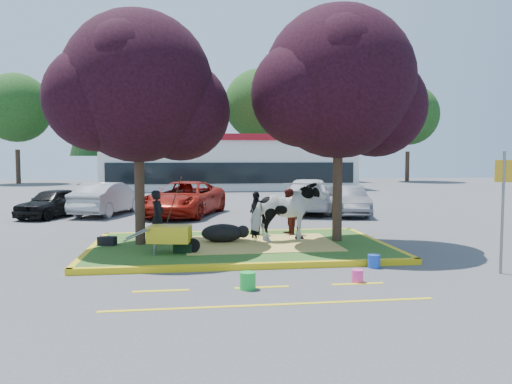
{
  "coord_description": "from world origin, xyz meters",
  "views": [
    {
      "loc": [
        -1.46,
        -13.93,
        2.61
      ],
      "look_at": [
        0.53,
        0.5,
        1.59
      ],
      "focal_mm": 35.0,
      "sensor_mm": 36.0,
      "label": 1
    }
  ],
  "objects": [
    {
      "name": "curb_right",
      "position": [
        4.08,
        0.0,
        0.07
      ],
      "size": [
        0.16,
        5.3,
        0.15
      ],
      "primitive_type": "cube",
      "color": "gold",
      "rests_on": "ground"
    },
    {
      "name": "ground",
      "position": [
        0.0,
        0.0,
        0.0
      ],
      "size": [
        90.0,
        90.0,
        0.0
      ],
      "primitive_type": "plane",
      "color": "#424244",
      "rests_on": "ground"
    },
    {
      "name": "bucket_green",
      "position": [
        -0.3,
        -4.3,
        0.17
      ],
      "size": [
        0.42,
        0.42,
        0.34
      ],
      "primitive_type": "cylinder",
      "rotation": [
        0.0,
        0.0,
        -0.42
      ],
      "color": "green",
      "rests_on": "ground"
    },
    {
      "name": "gear_bag_dark",
      "position": [
        -3.7,
        0.3,
        0.27
      ],
      "size": [
        0.54,
        0.39,
        0.25
      ],
      "primitive_type": "cube",
      "rotation": [
        0.0,
        0.0,
        -0.29
      ],
      "color": "black",
      "rests_on": "median_island"
    },
    {
      "name": "car_white",
      "position": [
        4.23,
        9.04,
        0.79
      ],
      "size": [
        3.64,
        5.86,
        1.58
      ],
      "primitive_type": "imported",
      "rotation": [
        0.0,
        0.0,
        2.86
      ],
      "color": "silver",
      "rests_on": "ground"
    },
    {
      "name": "fire_lane_long",
      "position": [
        0.0,
        -5.4,
        0.0
      ],
      "size": [
        6.0,
        0.1,
        0.01
      ],
      "primitive_type": "cube",
      "color": "yellow",
      "rests_on": "ground"
    },
    {
      "name": "car_red",
      "position": [
        -1.6,
        8.46,
        0.76
      ],
      "size": [
        4.21,
        6.03,
        1.53
      ],
      "primitive_type": "imported",
      "rotation": [
        0.0,
        0.0,
        -0.34
      ],
      "color": "maroon",
      "rests_on": "ground"
    },
    {
      "name": "car_black",
      "position": [
        -7.26,
        8.62,
        0.63
      ],
      "size": [
        2.85,
        4.0,
        1.27
      ],
      "primitive_type": "imported",
      "rotation": [
        0.0,
        0.0,
        -0.41
      ],
      "color": "black",
      "rests_on": "ground"
    },
    {
      "name": "treeline",
      "position": [
        1.23,
        37.61,
        7.73
      ],
      "size": [
        46.58,
        7.8,
        14.63
      ],
      "color": "black",
      "rests_on": "ground"
    },
    {
      "name": "fire_lane_stripe_c",
      "position": [
        2.0,
        -4.2,
        0.0
      ],
      "size": [
        1.1,
        0.12,
        0.01
      ],
      "primitive_type": "cube",
      "color": "yellow",
      "rests_on": "ground"
    },
    {
      "name": "car_grey",
      "position": [
        5.7,
        7.65,
        0.66
      ],
      "size": [
        1.91,
        4.13,
        1.31
      ],
      "primitive_type": "imported",
      "rotation": [
        0.0,
        0.0,
        -0.13
      ],
      "color": "#5C5E64",
      "rests_on": "ground"
    },
    {
      "name": "median_island",
      "position": [
        0.0,
        0.0,
        0.07
      ],
      "size": [
        8.0,
        5.0,
        0.15
      ],
      "primitive_type": "cube",
      "color": "#204B17",
      "rests_on": "ground"
    },
    {
      "name": "visitor_a",
      "position": [
        1.69,
        1.41,
        0.89
      ],
      "size": [
        0.63,
        0.77,
        1.48
      ],
      "primitive_type": "imported",
      "rotation": [
        0.0,
        0.0,
        -1.46
      ],
      "color": "#4C1815",
      "rests_on": "median_island"
    },
    {
      "name": "fire_lane_stripe_b",
      "position": [
        0.0,
        -4.2,
        0.0
      ],
      "size": [
        1.1,
        0.12,
        0.01
      ],
      "primitive_type": "cube",
      "color": "yellow",
      "rests_on": "ground"
    },
    {
      "name": "handler",
      "position": [
        -2.32,
        0.64,
        0.9
      ],
      "size": [
        0.54,
        0.64,
        1.5
      ],
      "primitive_type": "imported",
      "rotation": [
        0.0,
        0.0,
        1.18
      ],
      "color": "black",
      "rests_on": "median_island"
    },
    {
      "name": "tree_purple_right",
      "position": [
        2.92,
        0.18,
        4.56
      ],
      "size": [
        5.3,
        4.4,
        6.82
      ],
      "color": "black",
      "rests_on": "median_island"
    },
    {
      "name": "curb_left",
      "position": [
        -4.08,
        0.0,
        0.07
      ],
      "size": [
        0.16,
        5.3,
        0.15
      ],
      "primitive_type": "cube",
      "color": "gold",
      "rests_on": "ground"
    },
    {
      "name": "curb_far",
      "position": [
        0.0,
        2.58,
        0.07
      ],
      "size": [
        8.3,
        0.16,
        0.15
      ],
      "primitive_type": "cube",
      "color": "gold",
      "rests_on": "ground"
    },
    {
      "name": "bucket_pink",
      "position": [
        2.04,
        -4.05,
        0.13
      ],
      "size": [
        0.28,
        0.28,
        0.26
      ],
      "primitive_type": "cylinder",
      "rotation": [
        0.0,
        0.0,
        0.19
      ],
      "color": "#FF38A2",
      "rests_on": "ground"
    },
    {
      "name": "cow",
      "position": [
        1.38,
        0.18,
        1.02
      ],
      "size": [
        2.24,
        1.42,
        1.75
      ],
      "primitive_type": "imported",
      "rotation": [
        0.0,
        0.0,
        1.82
      ],
      "color": "silver",
      "rests_on": "median_island"
    },
    {
      "name": "gear_bag_green",
      "position": [
        -1.57,
        -1.07,
        0.28
      ],
      "size": [
        0.55,
        0.46,
        0.25
      ],
      "primitive_type": "cube",
      "rotation": [
        0.0,
        0.0,
        -0.4
      ],
      "color": "black",
      "rests_on": "median_island"
    },
    {
      "name": "sign_post",
      "position": [
        5.49,
        -3.75,
        1.71
      ],
      "size": [
        0.37,
        0.16,
        2.74
      ],
      "rotation": [
        0.0,
        0.0,
        -0.35
      ],
      "color": "slate",
      "rests_on": "ground"
    },
    {
      "name": "visitor_b",
      "position": [
        0.68,
        1.59,
        0.84
      ],
      "size": [
        0.56,
        0.87,
        1.38
      ],
      "primitive_type": "imported",
      "rotation": [
        0.0,
        0.0,
        -1.27
      ],
      "color": "black",
      "rests_on": "median_island"
    },
    {
      "name": "straw_bedding",
      "position": [
        0.6,
        0.0,
        0.15
      ],
      "size": [
        4.2,
        3.0,
        0.01
      ],
      "primitive_type": "cube",
      "color": "#D2C156",
      "rests_on": "median_island"
    },
    {
      "name": "car_silver",
      "position": [
        -5.07,
        9.35,
        0.74
      ],
      "size": [
        2.88,
        4.75,
        1.48
      ],
      "primitive_type": "imported",
      "rotation": [
        0.0,
        0.0,
        2.83
      ],
      "color": "#93979A",
      "rests_on": "ground"
    },
    {
      "name": "calf",
      "position": [
        -0.47,
        0.39,
        0.42
      ],
      "size": [
        1.37,
        1.02,
        0.53
      ],
      "primitive_type": "ellipsoid",
      "rotation": [
        0.0,
        0.0,
        -0.3
      ],
      "color": "black",
      "rests_on": "median_island"
    },
    {
      "name": "bucket_blue",
      "position": [
        2.88,
        -2.8,
        0.16
      ],
      "size": [
        0.38,
        0.38,
        0.31
      ],
      "primitive_type": "cylinder",
      "rotation": [
        0.0,
        0.0,
        -0.34
      ],
      "color": "blue",
      "rests_on": "ground"
    },
    {
      "name": "tree_purple_left",
      "position": [
        -2.78,
        0.38,
        4.36
      ],
      "size": [
        5.06,
        4.2,
        6.51
      ],
      "color": "black",
      "rests_on": "median_island"
    },
    {
      "name": "wheelbarrow",
      "position": [
        -1.91,
        -1.16,
        0.64
      ],
      "size": [
        1.91,
        0.81,
        0.72
      ],
      "rotation": [
        0.0,
        0.0,
        -0.18
      ],
      "color": "black",
      "rests_on": "median_island"
    },
    {
      "name": "curb_near",
      "position": [
        0.0,
        -2.58,
        0.07
      ],
      "size": [
        8.3,
        0.16,
        0.15
      ],
      "primitive_type": "cube",
      "color": "gold",
      "rests_on": "ground"
    },
    {
      "name": "retail_building",
      "position": [
        2.0,
        27.98,
        2.25
      ],
      "size": [
        20.4,
        8.4,
        4.4
      ],
      "color": "silver",
      "rests_on": "ground"
    },
    {
      "name": "fire_lane_stripe_a",
      "position": [
        -2.0,
        -4.2,
        0.0
      ],
      "size": [
        1.1,
        0.12,
        0.01
      ],
      "primitive_type": "cube",
      "color": "yellow",
      "rests_on": "ground"
    }
  ]
}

